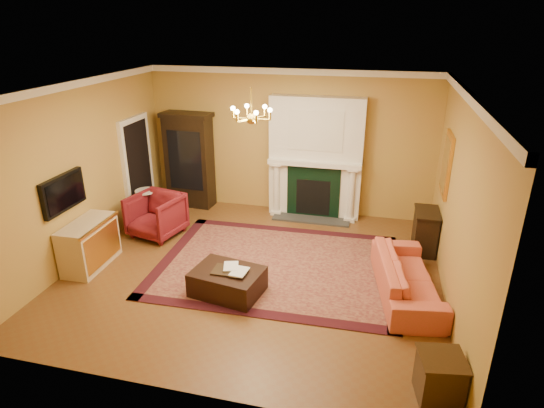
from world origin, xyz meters
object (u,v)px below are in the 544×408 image
(china_cabinet, at_px, (190,162))
(end_table, at_px, (439,379))
(wingback_armchair, at_px, (156,213))
(commode, at_px, (89,244))
(leather_ottoman, at_px, (228,281))
(console_table, at_px, (425,232))
(coral_sofa, at_px, (408,271))
(pedestal_table, at_px, (147,205))

(china_cabinet, bearing_deg, end_table, -40.17)
(wingback_armchair, xyz_separation_m, commode, (-0.54, -1.35, -0.05))
(china_cabinet, bearing_deg, leather_ottoman, -55.46)
(end_table, relative_size, leather_ottoman, 0.51)
(end_table, relative_size, console_table, 0.70)
(end_table, bearing_deg, coral_sofa, 98.12)
(china_cabinet, height_order, coral_sofa, china_cabinet)
(pedestal_table, relative_size, coral_sofa, 0.37)
(coral_sofa, height_order, leather_ottoman, coral_sofa)
(coral_sofa, bearing_deg, end_table, 178.76)
(china_cabinet, xyz_separation_m, end_table, (4.87, -4.64, -0.73))
(china_cabinet, height_order, wingback_armchair, china_cabinet)
(coral_sofa, height_order, end_table, coral_sofa)
(commode, bearing_deg, china_cabinet, 77.73)
(pedestal_table, height_order, coral_sofa, coral_sofa)
(wingback_armchair, bearing_deg, end_table, -18.56)
(wingback_armchair, distance_m, commode, 1.45)
(leather_ottoman, bearing_deg, wingback_armchair, 150.83)
(china_cabinet, distance_m, pedestal_table, 1.42)
(wingback_armchair, xyz_separation_m, coral_sofa, (4.62, -0.99, -0.05))
(china_cabinet, height_order, pedestal_table, china_cabinet)
(pedestal_table, relative_size, leather_ottoman, 0.74)
(commode, bearing_deg, coral_sofa, 2.64)
(console_table, distance_m, leather_ottoman, 3.68)
(pedestal_table, xyz_separation_m, commode, (-0.15, -1.73, -0.04))
(leather_ottoman, bearing_deg, end_table, -15.95)
(wingback_armchair, relative_size, commode, 0.84)
(end_table, xyz_separation_m, leather_ottoman, (-2.92, 1.41, -0.05))
(pedestal_table, bearing_deg, wingback_armchair, -44.46)
(commode, height_order, console_table, commode)
(coral_sofa, bearing_deg, commode, 84.58)
(console_table, bearing_deg, end_table, -91.45)
(coral_sofa, bearing_deg, china_cabinet, 50.97)
(end_table, bearing_deg, commode, 162.96)
(end_table, bearing_deg, console_table, 89.03)
(console_table, bearing_deg, wingback_armchair, -174.30)
(console_table, xyz_separation_m, leather_ottoman, (-2.98, -2.14, -0.17))
(commode, xyz_separation_m, console_table, (5.51, 1.88, -0.03))
(commode, height_order, leather_ottoman, commode)
(end_table, bearing_deg, leather_ottoman, 154.25)
(china_cabinet, xyz_separation_m, commode, (-0.58, -2.97, -0.59))
(china_cabinet, xyz_separation_m, coral_sofa, (4.59, -2.61, -0.59))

